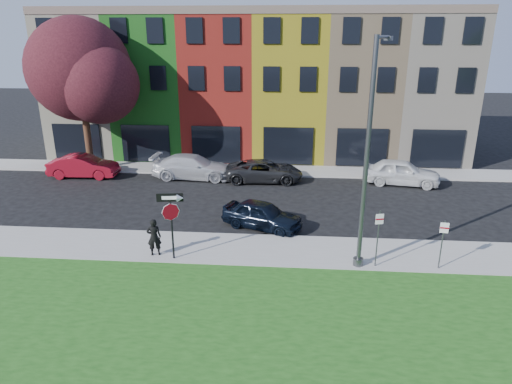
# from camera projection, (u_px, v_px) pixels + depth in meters

# --- Properties ---
(ground) EXTENTS (120.00, 120.00, 0.00)m
(ground) POSITION_uv_depth(u_px,v_px,m) (281.00, 290.00, 16.68)
(ground) COLOR black
(ground) RESTS_ON ground
(sidewalk_near) EXTENTS (40.00, 3.00, 0.12)m
(sidewalk_near) POSITION_uv_depth(u_px,v_px,m) (330.00, 253.00, 19.33)
(sidewalk_near) COLOR gray
(sidewalk_near) RESTS_ON ground
(sidewalk_far) EXTENTS (40.00, 2.40, 0.12)m
(sidewalk_far) POSITION_uv_depth(u_px,v_px,m) (243.00, 170.00, 30.99)
(sidewalk_far) COLOR gray
(sidewalk_far) RESTS_ON ground
(rowhouse_block) EXTENTS (30.00, 10.12, 10.00)m
(rowhouse_block) POSITION_uv_depth(u_px,v_px,m) (257.00, 86.00, 35.14)
(rowhouse_block) COLOR beige
(rowhouse_block) RESTS_ON ground
(stop_sign) EXTENTS (1.05, 0.18, 2.82)m
(stop_sign) POSITION_uv_depth(u_px,v_px,m) (171.00, 213.00, 18.09)
(stop_sign) COLOR black
(stop_sign) RESTS_ON sidewalk_near
(man) EXTENTS (0.76, 0.65, 1.61)m
(man) POSITION_uv_depth(u_px,v_px,m) (154.00, 237.00, 18.78)
(man) COLOR black
(man) RESTS_ON sidewalk_near
(sedan_near) EXTENTS (4.38, 5.02, 1.33)m
(sedan_near) POSITION_uv_depth(u_px,v_px,m) (262.00, 215.00, 21.75)
(sedan_near) COLOR black
(sedan_near) RESTS_ON ground
(parked_car_red) EXTENTS (1.81, 4.49, 1.45)m
(parked_car_red) POSITION_uv_depth(u_px,v_px,m) (83.00, 166.00, 29.42)
(parked_car_red) COLOR maroon
(parked_car_red) RESTS_ON ground
(parked_car_silver) EXTENTS (2.52, 5.36, 1.51)m
(parked_car_silver) POSITION_uv_depth(u_px,v_px,m) (193.00, 167.00, 29.19)
(parked_car_silver) COLOR #BCBCC2
(parked_car_silver) RESTS_ON ground
(parked_car_dark) EXTENTS (2.67, 5.01, 1.33)m
(parked_car_dark) POSITION_uv_depth(u_px,v_px,m) (264.00, 171.00, 28.64)
(parked_car_dark) COLOR black
(parked_car_dark) RESTS_ON ground
(parked_car_white) EXTENTS (3.34, 5.20, 1.57)m
(parked_car_white) POSITION_uv_depth(u_px,v_px,m) (401.00, 172.00, 27.99)
(parked_car_white) COLOR white
(parked_car_white) RESTS_ON ground
(street_lamp) EXTENTS (1.18, 2.46, 8.72)m
(street_lamp) POSITION_uv_depth(u_px,v_px,m) (368.00, 157.00, 16.91)
(street_lamp) COLOR #46484B
(street_lamp) RESTS_ON sidewalk_near
(parking_sign_a) EXTENTS (0.32, 0.11, 2.35)m
(parking_sign_a) POSITION_uv_depth(u_px,v_px,m) (378.00, 232.00, 17.66)
(parking_sign_a) COLOR #46484B
(parking_sign_a) RESTS_ON sidewalk_near
(parking_sign_b) EXTENTS (0.32, 0.10, 2.02)m
(parking_sign_b) POSITION_uv_depth(u_px,v_px,m) (443.00, 239.00, 17.54)
(parking_sign_b) COLOR #46484B
(parking_sign_b) RESTS_ON sidewalk_near
(tree_purple) EXTENTS (7.78, 6.80, 9.80)m
(tree_purple) POSITION_uv_depth(u_px,v_px,m) (82.00, 72.00, 28.91)
(tree_purple) COLOR #321B10
(tree_purple) RESTS_ON sidewalk_far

